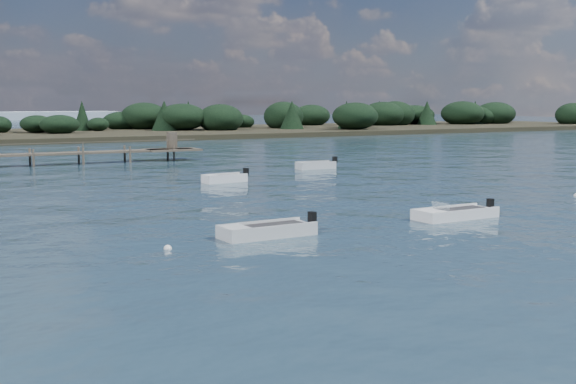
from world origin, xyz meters
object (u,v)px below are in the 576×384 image
dinghy_mid_white_a (455,215)px  dinghy_mid_grey (267,233)px  tender_far_white (225,180)px  tender_far_grey_b (316,167)px

dinghy_mid_white_a → dinghy_mid_grey: size_ratio=1.04×
tender_far_white → dinghy_mid_grey: (-6.91, -19.46, -0.02)m
dinghy_mid_white_a → tender_far_white: (-3.15, 19.74, 0.03)m
dinghy_mid_white_a → tender_far_white: bearing=99.1°
tender_far_white → dinghy_mid_grey: bearing=-109.5°
tender_far_white → tender_far_grey_b: tender_far_grey_b is taller
dinghy_mid_white_a → tender_far_grey_b: bearing=73.1°
dinghy_mid_white_a → tender_far_white: size_ratio=1.32×
tender_far_white → dinghy_mid_grey: tender_far_white is taller
dinghy_mid_white_a → dinghy_mid_grey: bearing=178.4°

